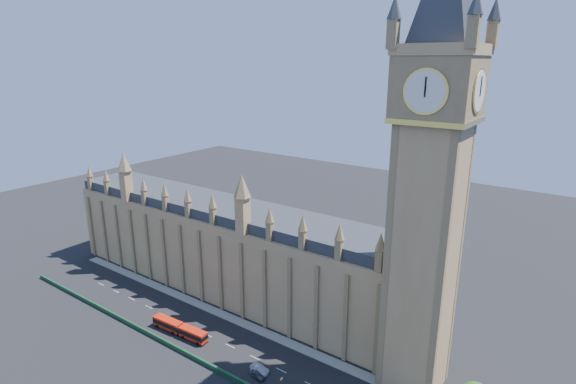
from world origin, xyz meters
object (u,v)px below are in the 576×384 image
Objects in this scene: car_silver at (260,368)px; car_white at (259,370)px; car_grey at (257,375)px; red_bus at (180,329)px.

car_white is at bearing -148.27° from car_silver.
car_grey is 2.27m from car_silver.
red_bus is 3.98× the size of car_white.
car_white is at bearing 30.11° from car_grey.
car_silver is at bearing 32.55° from car_grey.
car_white is (0.32, -0.50, -0.11)m from car_silver.
car_grey is 0.89× the size of car_silver.
car_silver is (26.30, 0.72, -0.82)m from red_bus.
red_bus is at bearing 90.65° from car_silver.
red_bus reaches higher than car_grey.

